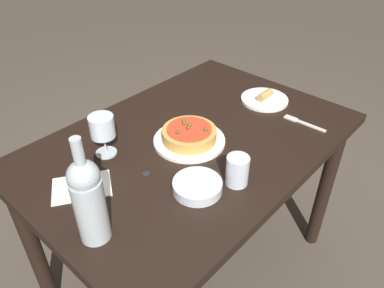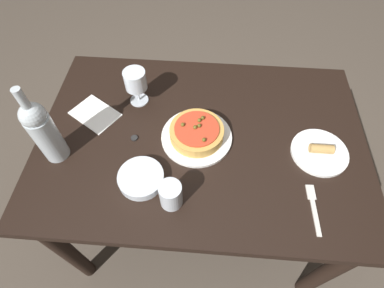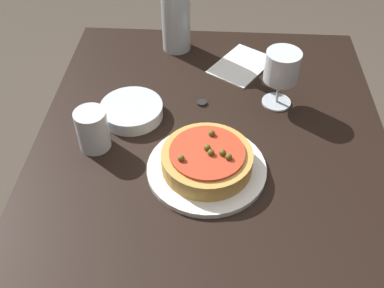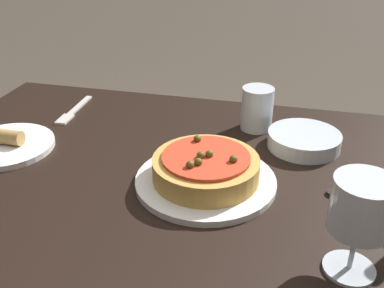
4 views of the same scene
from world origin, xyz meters
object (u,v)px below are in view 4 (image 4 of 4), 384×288
at_px(dinner_plate, 206,181).
at_px(side_plate, 6,144).
at_px(side_bowl, 304,140).
at_px(fork, 73,111).
at_px(wine_glass, 362,209).
at_px(pizza, 206,167).
at_px(water_cup, 257,109).
at_px(dining_table, 195,231).
at_px(bottle_cap, 334,193).

height_order(dinner_plate, side_plate, side_plate).
relative_size(dinner_plate, side_bowl, 1.69).
bearing_deg(fork, wine_glass, 55.31).
relative_size(pizza, water_cup, 1.99).
bearing_deg(dining_table, side_plate, 174.39).
relative_size(wine_glass, side_plate, 0.75).
distance_m(pizza, bottle_cap, 0.22).
distance_m(side_plate, bottle_cap, 0.65).
bearing_deg(pizza, water_cup, 76.32).
bearing_deg(dinner_plate, dining_table, -156.72).
height_order(water_cup, side_plate, water_cup).
height_order(side_bowl, fork, side_bowl).
xyz_separation_m(side_plate, bottle_cap, (0.65, -0.01, -0.01)).
bearing_deg(side_plate, fork, 76.18).
xyz_separation_m(dinner_plate, fork, (-0.38, 0.23, -0.00)).
bearing_deg(pizza, wine_glass, -34.71).
height_order(dining_table, water_cup, water_cup).
distance_m(dining_table, dinner_plate, 0.11).
bearing_deg(water_cup, side_bowl, -31.78).
relative_size(pizza, side_bowl, 1.27).
bearing_deg(wine_glass, dining_table, 148.45).
bearing_deg(side_bowl, water_cup, 148.22).
xyz_separation_m(pizza, bottle_cap, (0.22, 0.02, -0.03)).
bearing_deg(dinner_plate, side_bowl, 47.92).
bearing_deg(bottle_cap, water_cup, 124.99).
bearing_deg(bottle_cap, side_bowl, 108.58).
bearing_deg(fork, side_bowl, 83.13).
distance_m(side_bowl, side_plate, 0.61).
height_order(side_bowl, bottle_cap, side_bowl).
bearing_deg(side_plate, water_cup, 24.06).
relative_size(side_bowl, bottle_cap, 6.17).
relative_size(wine_glass, bottle_cap, 6.01).
distance_m(pizza, side_bowl, 0.25).
bearing_deg(pizza, side_plate, 175.64).
distance_m(dinner_plate, pizza, 0.03).
bearing_deg(wine_glass, side_bowl, 101.32).
height_order(dinner_plate, bottle_cap, dinner_plate).
height_order(water_cup, fork, water_cup).
xyz_separation_m(dining_table, side_plate, (-0.41, 0.04, 0.11)).
bearing_deg(side_plate, side_bowl, 14.38).
relative_size(dining_table, bottle_cap, 48.65).
relative_size(side_bowl, fork, 0.89).
bearing_deg(dinner_plate, pizza, -100.30).
xyz_separation_m(dinner_plate, wine_glass, (0.24, -0.16, 0.10)).
bearing_deg(pizza, bottle_cap, 5.14).
bearing_deg(wine_glass, pizza, 145.29).
bearing_deg(side_plate, dinner_plate, -4.35).
xyz_separation_m(wine_glass, fork, (-0.61, 0.39, -0.10)).
height_order(dining_table, fork, fork).
height_order(dinner_plate, side_bowl, side_bowl).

